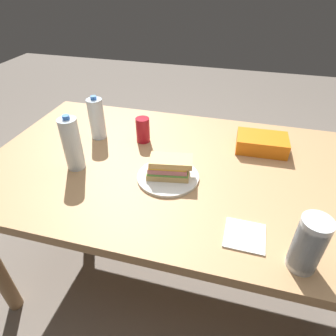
% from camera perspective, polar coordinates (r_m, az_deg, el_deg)
% --- Properties ---
extents(ground_plane, '(8.00, 8.00, 0.00)m').
position_cam_1_polar(ground_plane, '(1.81, 1.90, -19.68)').
color(ground_plane, '#70665B').
extents(dining_table, '(1.73, 1.00, 0.77)m').
position_cam_1_polar(dining_table, '(1.31, 2.48, -2.58)').
color(dining_table, tan).
rests_on(dining_table, ground_plane).
extents(paper_plate, '(0.25, 0.25, 0.01)m').
position_cam_1_polar(paper_plate, '(1.18, 0.00, -1.73)').
color(paper_plate, white).
rests_on(paper_plate, dining_table).
extents(sandwich, '(0.19, 0.12, 0.08)m').
position_cam_1_polar(sandwich, '(1.15, 0.19, 0.16)').
color(sandwich, '#DBB26B').
rests_on(sandwich, paper_plate).
extents(soda_can_red, '(0.07, 0.07, 0.12)m').
position_cam_1_polar(soda_can_red, '(1.41, -4.99, 7.52)').
color(soda_can_red, maroon).
rests_on(soda_can_red, dining_table).
extents(chip_bag, '(0.23, 0.16, 0.07)m').
position_cam_1_polar(chip_bag, '(1.41, 18.05, 4.70)').
color(chip_bag, orange).
rests_on(chip_bag, dining_table).
extents(water_bottle_tall, '(0.07, 0.07, 0.22)m').
position_cam_1_polar(water_bottle_tall, '(1.46, -13.93, 9.47)').
color(water_bottle_tall, silver).
rests_on(water_bottle_tall, dining_table).
extents(plastic_cup_stack, '(0.08, 0.08, 0.18)m').
position_cam_1_polar(plastic_cup_stack, '(0.91, 26.06, -13.42)').
color(plastic_cup_stack, silver).
rests_on(plastic_cup_stack, dining_table).
extents(water_bottle_spare, '(0.08, 0.08, 0.24)m').
position_cam_1_polar(water_bottle_spare, '(1.25, -18.48, 4.52)').
color(water_bottle_spare, silver).
rests_on(water_bottle_spare, dining_table).
extents(paper_napkin, '(0.13, 0.13, 0.01)m').
position_cam_1_polar(paper_napkin, '(0.99, 14.94, -12.79)').
color(paper_napkin, white).
rests_on(paper_napkin, dining_table).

